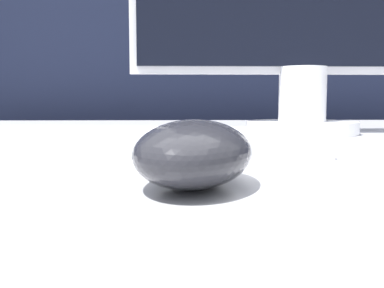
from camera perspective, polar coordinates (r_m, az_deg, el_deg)
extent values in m
cube|color=black|center=(1.35, 1.71, -1.50)|extent=(5.00, 0.03, 1.24)
ellipsoid|color=#232328|center=(0.29, 0.24, -1.14)|extent=(0.10, 0.13, 0.04)
cube|color=silver|center=(0.49, -9.83, -0.02)|extent=(0.44, 0.15, 0.02)
cube|color=silver|center=(0.49, -9.85, 1.38)|extent=(0.42, 0.13, 0.01)
cylinder|color=white|center=(0.75, 13.75, 2.05)|extent=(0.18, 0.18, 0.02)
cylinder|color=white|center=(0.75, 13.85, 6.16)|extent=(0.08, 0.08, 0.09)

